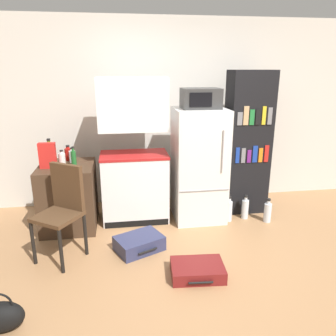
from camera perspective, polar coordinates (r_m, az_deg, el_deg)
name	(u,v)px	position (r m, az deg, el deg)	size (l,w,h in m)	color
ground_plane	(212,273)	(3.38, 7.73, -17.73)	(24.00, 24.00, 0.00)	#A3754C
wall_back	(191,113)	(4.81, 4.09, 9.53)	(6.40, 0.10, 2.58)	beige
side_table	(69,196)	(4.24, -16.90, -4.72)	(0.65, 0.71, 0.80)	#422D1E
kitchen_hutch	(134,157)	(4.15, -5.93, 1.91)	(0.85, 0.52, 1.82)	white
refrigerator	(199,165)	(4.23, 5.37, 0.54)	(0.64, 0.67, 1.44)	silver
microwave	(201,98)	(4.07, 5.70, 11.98)	(0.46, 0.36, 0.24)	#333333
bookshelf	(247,144)	(4.51, 13.64, 4.16)	(0.56, 0.37, 1.89)	black
bottle_milk_white	(62,159)	(4.11, -17.97, 1.52)	(0.08, 0.08, 0.19)	white
bottle_ketchup_red	(68,154)	(4.31, -16.97, 2.37)	(0.09, 0.09, 0.19)	#AD1914
bottle_clear_short	(72,156)	(4.20, -16.34, 2.00)	(0.08, 0.08, 0.19)	silver
bottle_olive_oil	(50,152)	(4.29, -19.89, 2.61)	(0.09, 0.09, 0.29)	#566619
bottle_green_tall	(74,158)	(3.99, -16.11, 1.62)	(0.06, 0.06, 0.25)	#1E6028
cereal_box	(48,156)	(4.03, -20.24, 2.04)	(0.19, 0.07, 0.30)	red
chair	(63,204)	(3.54, -17.84, -6.00)	(0.55, 0.55, 0.99)	black
suitcase_large_flat	(197,270)	(3.30, 5.14, -17.29)	(0.53, 0.40, 0.12)	maroon
suitcase_small_flat	(139,243)	(3.69, -5.03, -12.92)	(0.59, 0.52, 0.16)	navy
handbag	(0,317)	(3.00, -27.23, -22.03)	(0.36, 0.20, 0.33)	black
water_bottle_front	(245,209)	(4.48, 13.27, -6.89)	(0.09, 0.09, 0.33)	silver
water_bottle_middle	(268,212)	(4.46, 16.96, -7.34)	(0.09, 0.09, 0.32)	silver
water_bottle_back	(229,210)	(4.36, 10.57, -7.28)	(0.08, 0.08, 0.34)	silver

